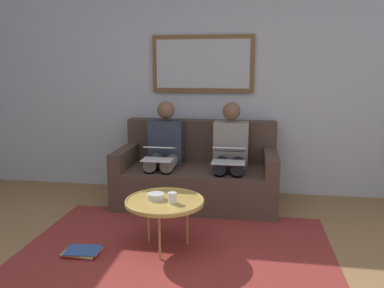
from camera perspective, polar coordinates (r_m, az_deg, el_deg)
wall_rear at (r=4.71m, az=1.73°, el=8.72°), size 6.00×0.12×2.60m
area_rug at (r=3.34m, az=-2.36°, el=-15.58°), size 2.60×1.80×0.01m
couch at (r=4.39m, az=0.85°, el=-4.53°), size 1.76×0.90×0.90m
framed_mirror at (r=4.61m, az=1.59°, el=11.77°), size 1.20×0.05×0.66m
coffee_table at (r=3.24m, az=-4.06°, el=-8.53°), size 0.66×0.66×0.44m
cup at (r=3.15m, az=-2.93°, el=-7.97°), size 0.07×0.07×0.09m
bowl at (r=3.26m, az=-5.38°, el=-7.74°), size 0.14×0.14×0.05m
person_left at (r=4.22m, az=5.70°, el=-1.12°), size 0.38×0.58×1.14m
laptop_silver at (r=3.98m, az=5.50°, el=-1.64°), size 0.34×0.34×0.15m
person_right at (r=4.32m, az=-4.12°, el=-0.79°), size 0.38×0.58×1.14m
laptop_white at (r=4.08m, az=-4.91°, el=-1.30°), size 0.32×0.32×0.14m
magazine_stack at (r=3.41m, az=-15.92°, el=-15.06°), size 0.31×0.24×0.04m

